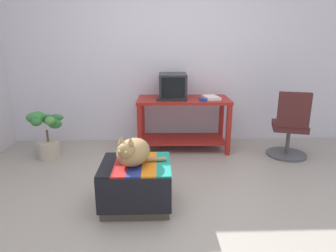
{
  "coord_description": "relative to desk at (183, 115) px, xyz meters",
  "views": [
    {
      "loc": [
        -0.15,
        -2.37,
        1.48
      ],
      "look_at": [
        -0.05,
        0.85,
        0.55
      ],
      "focal_mm": 31.38,
      "sensor_mm": 36.0,
      "label": 1
    }
  ],
  "objects": [
    {
      "name": "ground_plane",
      "position": [
        -0.19,
        -1.6,
        -0.49
      ],
      "size": [
        14.0,
        14.0,
        0.0
      ],
      "primitive_type": "plane",
      "color": "#9E9389"
    },
    {
      "name": "back_wall",
      "position": [
        -0.19,
        0.45,
        0.81
      ],
      "size": [
        8.0,
        0.1,
        2.6
      ],
      "primitive_type": "cube",
      "color": "silver",
      "rests_on": "ground_plane"
    },
    {
      "name": "desk",
      "position": [
        0.0,
        0.0,
        0.0
      ],
      "size": [
        1.27,
        0.63,
        0.73
      ],
      "rotation": [
        0.0,
        0.0,
        -0.02
      ],
      "color": "maroon",
      "rests_on": "ground_plane"
    },
    {
      "name": "tv_monitor",
      "position": [
        -0.14,
        0.08,
        0.4
      ],
      "size": [
        0.38,
        0.46,
        0.33
      ],
      "rotation": [
        0.0,
        0.0,
        -0.02
      ],
      "color": "#28282B",
      "rests_on": "desk"
    },
    {
      "name": "keyboard",
      "position": [
        -0.17,
        -0.13,
        0.25
      ],
      "size": [
        0.41,
        0.17,
        0.02
      ],
      "primitive_type": "cube",
      "rotation": [
        0.0,
        0.0,
        -0.06
      ],
      "color": "black",
      "rests_on": "desk"
    },
    {
      "name": "book",
      "position": [
        0.37,
        -0.05,
        0.25
      ],
      "size": [
        0.24,
        0.31,
        0.04
      ],
      "primitive_type": "cube",
      "rotation": [
        0.0,
        0.0,
        0.18
      ],
      "color": "white",
      "rests_on": "desk"
    },
    {
      "name": "ottoman_with_blanket",
      "position": [
        -0.55,
        -1.52,
        -0.28
      ],
      "size": [
        0.63,
        0.57,
        0.42
      ],
      "color": "#4C4238",
      "rests_on": "ground_plane"
    },
    {
      "name": "cat",
      "position": [
        -0.57,
        -1.56,
        0.06
      ],
      "size": [
        0.48,
        0.44,
        0.31
      ],
      "rotation": [
        0.0,
        0.0,
        -0.35
      ],
      "color": "#9E7A4C",
      "rests_on": "ottoman_with_blanket"
    },
    {
      "name": "potted_plant",
      "position": [
        -1.8,
        -0.28,
        -0.18
      ],
      "size": [
        0.42,
        0.39,
        0.62
      ],
      "color": "#B7A893",
      "rests_on": "ground_plane"
    },
    {
      "name": "office_chair",
      "position": [
        1.36,
        -0.38,
        -0.11
      ],
      "size": [
        0.52,
        0.53,
        0.89
      ],
      "rotation": [
        0.0,
        0.0,
        2.85
      ],
      "color": "#4C4C51",
      "rests_on": "ground_plane"
    },
    {
      "name": "stapler",
      "position": [
        0.24,
        -0.2,
        0.26
      ],
      "size": [
        0.1,
        0.11,
        0.04
      ],
      "primitive_type": "cube",
      "rotation": [
        0.0,
        0.0,
        0.68
      ],
      "color": "#2342B7",
      "rests_on": "desk"
    },
    {
      "name": "pen",
      "position": [
        0.33,
        0.02,
        0.24
      ],
      "size": [
        0.02,
        0.14,
        0.01
      ],
      "primitive_type": "cylinder",
      "rotation": [
        0.0,
        1.57,
        1.49
      ],
      "color": "#B7B7BC",
      "rests_on": "desk"
    }
  ]
}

